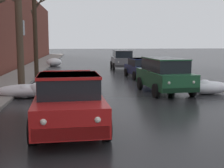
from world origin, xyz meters
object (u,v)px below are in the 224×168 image
at_px(bare_tree_second_along_sidewalk, 19,17).
at_px(bare_tree_mid_block, 35,30).
at_px(suv_green_parked_kerbside_close, 164,74).
at_px(pickup_truck_red_approaching_near_lane, 69,100).
at_px(sedan_darkblue_parked_kerbside_mid, 141,67).
at_px(suv_grey_parked_far_down_block, 122,59).

distance_m(bare_tree_second_along_sidewalk, bare_tree_mid_block, 5.70).
bearing_deg(suv_green_parked_kerbside_close, bare_tree_mid_block, 139.54).
distance_m(pickup_truck_red_approaching_near_lane, sedan_darkblue_parked_kerbside_mid, 13.67).
distance_m(bare_tree_second_along_sidewalk, suv_grey_parked_far_down_block, 14.99).
distance_m(bare_tree_mid_block, suv_grey_parked_far_down_block, 10.38).
distance_m(suv_green_parked_kerbside_close, sedan_darkblue_parked_kerbside_mid, 6.63).
distance_m(suv_green_parked_kerbside_close, suv_grey_parked_far_down_block, 13.54).
bearing_deg(bare_tree_second_along_sidewalk, bare_tree_mid_block, 89.71).
relative_size(bare_tree_second_along_sidewalk, sedan_darkblue_parked_kerbside_mid, 1.90).
relative_size(bare_tree_second_along_sidewalk, bare_tree_mid_block, 1.16).
height_order(suv_green_parked_kerbside_close, sedan_darkblue_parked_kerbside_mid, suv_green_parked_kerbside_close).
height_order(bare_tree_mid_block, pickup_truck_red_approaching_near_lane, bare_tree_mid_block).
bearing_deg(sedan_darkblue_parked_kerbside_mid, suv_grey_parked_far_down_block, 93.73).
bearing_deg(bare_tree_second_along_sidewalk, suv_grey_parked_far_down_block, 61.16).
xyz_separation_m(bare_tree_second_along_sidewalk, bare_tree_mid_block, (0.03, 5.69, -0.42)).
bearing_deg(bare_tree_second_along_sidewalk, sedan_darkblue_parked_kerbside_mid, 38.37).
bearing_deg(suv_grey_parked_far_down_block, bare_tree_mid_block, -134.47).
height_order(pickup_truck_red_approaching_near_lane, suv_green_parked_kerbside_close, suv_green_parked_kerbside_close).
bearing_deg(sedan_darkblue_parked_kerbside_mid, pickup_truck_red_approaching_near_lane, -110.82).
height_order(bare_tree_second_along_sidewalk, suv_grey_parked_far_down_block, bare_tree_second_along_sidewalk).
relative_size(pickup_truck_red_approaching_near_lane, suv_grey_parked_far_down_block, 1.20).
relative_size(pickup_truck_red_approaching_near_lane, suv_green_parked_kerbside_close, 1.17).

